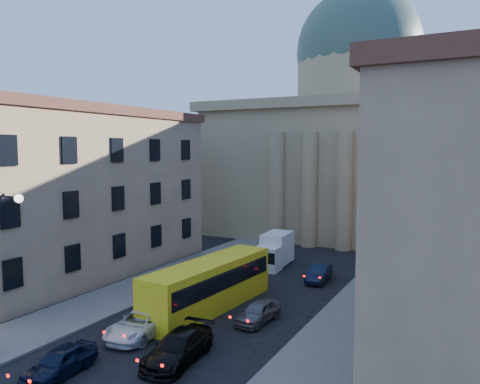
% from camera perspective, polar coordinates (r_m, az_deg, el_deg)
% --- Properties ---
extents(sidewalk_left, '(5.00, 60.00, 0.15)m').
position_cam_1_polar(sidewalk_left, '(36.67, -15.21, -12.40)').
color(sidewalk_left, '#55524D').
rests_on(sidewalk_left, ground).
extents(sidewalk_right, '(5.00, 60.00, 0.15)m').
position_cam_1_polar(sidewalk_right, '(28.62, 11.98, -17.47)').
color(sidewalk_right, '#55524D').
rests_on(sidewalk_right, ground).
extents(church, '(68.02, 28.76, 36.60)m').
position_cam_1_polar(church, '(64.84, 13.92, 5.79)').
color(church, '#8D7957').
rests_on(church, ground).
extents(building_left, '(11.60, 26.60, 14.70)m').
position_cam_1_polar(building_left, '(44.01, -20.03, 0.17)').
color(building_left, tan).
rests_on(building_left, ground).
extents(car_left_near, '(2.01, 4.26, 1.41)m').
position_cam_1_polar(car_left_near, '(25.88, -21.08, -18.73)').
color(car_left_near, black).
rests_on(car_left_near, ground).
extents(car_left_mid, '(2.88, 5.45, 1.46)m').
position_cam_1_polar(car_left_mid, '(29.50, -11.96, -15.40)').
color(car_left_mid, white).
rests_on(car_left_mid, ground).
extents(car_right_mid, '(2.53, 5.34, 1.51)m').
position_cam_1_polar(car_right_mid, '(25.89, -7.54, -18.29)').
color(car_right_mid, black).
rests_on(car_right_mid, ground).
extents(car_right_far, '(1.87, 4.07, 1.35)m').
position_cam_1_polar(car_right_far, '(30.94, 2.23, -14.40)').
color(car_right_far, '#55565B').
rests_on(car_right_far, ground).
extents(car_right_distant, '(1.80, 4.31, 1.39)m').
position_cam_1_polar(car_right_distant, '(40.41, 9.62, -9.72)').
color(car_right_distant, black).
rests_on(car_right_distant, ground).
extents(city_bus, '(3.61, 12.11, 3.36)m').
position_cam_1_polar(city_bus, '(33.06, -3.73, -11.05)').
color(city_bus, yellow).
rests_on(city_bus, ground).
extents(box_truck, '(2.56, 5.71, 3.06)m').
position_cam_1_polar(box_truck, '(44.73, 4.24, -7.20)').
color(box_truck, silver).
rests_on(box_truck, ground).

